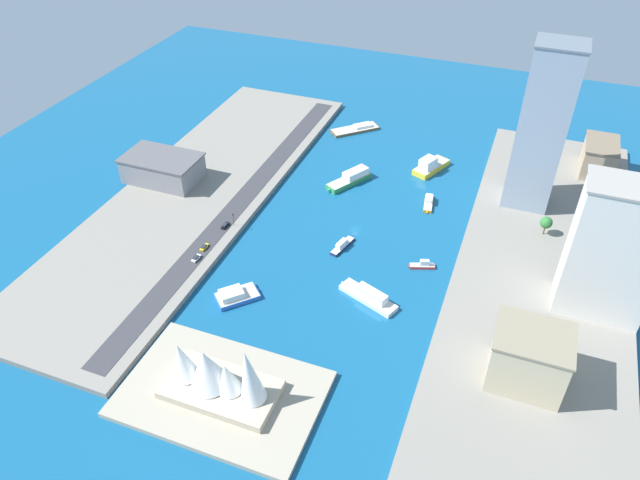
{
  "coord_description": "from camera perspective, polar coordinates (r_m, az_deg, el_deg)",
  "views": [
    {
      "loc": [
        -63.45,
        211.42,
        165.33
      ],
      "look_at": [
        11.61,
        15.09,
        1.58
      ],
      "focal_mm": 33.56,
      "sensor_mm": 36.0,
      "label": 1
    }
  ],
  "objects": [
    {
      "name": "quay_west",
      "position": [
        268.32,
        20.48,
        -2.64
      ],
      "size": [
        70.0,
        240.0,
        2.54
      ],
      "primitive_type": "cube",
      "color": "gray",
      "rests_on": "ground_plane"
    },
    {
      "name": "ground_plane",
      "position": [
        275.79,
        3.37,
        1.01
      ],
      "size": [
        440.0,
        440.0,
        0.0
      ],
      "primitive_type": "plane",
      "color": "#145684"
    },
    {
      "name": "opera_landmark",
      "position": [
        203.05,
        -9.72,
        -12.62
      ],
      "size": [
        38.49,
        20.36,
        24.31
      ],
      "color": "#BCAD93",
      "rests_on": "peninsula_point"
    },
    {
      "name": "traffic_light_waterfront",
      "position": [
        273.88,
        -8.27,
        2.12
      ],
      "size": [
        0.36,
        0.36,
        6.5
      ],
      "color": "black",
      "rests_on": "quay_east"
    },
    {
      "name": "taxi_yellow_cab",
      "position": [
        264.4,
        -10.98,
        -0.66
      ],
      "size": [
        1.95,
        5.09,
        1.47
      ],
      "color": "black",
      "rests_on": "road_strip"
    },
    {
      "name": "tower_tall_glass",
      "position": [
        287.33,
        20.4,
        9.93
      ],
      "size": [
        21.54,
        18.4,
        77.62
      ],
      "color": "#8C9EB2",
      "rests_on": "quay_west"
    },
    {
      "name": "water_taxi_orange",
      "position": [
        295.85,
        10.31,
        3.57
      ],
      "size": [
        6.06,
        15.48,
        3.46
      ],
      "color": "orange",
      "rests_on": "ground_plane"
    },
    {
      "name": "ferry_white_commuter",
      "position": [
        238.81,
        4.69,
        -5.36
      ],
      "size": [
        26.41,
        15.32,
        5.83
      ],
      "color": "silver",
      "rests_on": "ground_plane"
    },
    {
      "name": "suv_black",
      "position": [
        275.48,
        -9.04,
        1.39
      ],
      "size": [
        1.85,
        5.14,
        1.53
      ],
      "color": "black",
      "rests_on": "road_strip"
    },
    {
      "name": "warehouse_low_gray",
      "position": [
        313.35,
        -14.77,
        6.66
      ],
      "size": [
        38.0,
        23.53,
        12.98
      ],
      "color": "gray",
      "rests_on": "quay_east"
    },
    {
      "name": "road_strip",
      "position": [
        293.06,
        -7.43,
        3.84
      ],
      "size": [
        9.95,
        228.0,
        0.15
      ],
      "primitive_type": "cube",
      "color": "#38383D",
      "rests_on": "quay_east"
    },
    {
      "name": "ferry_green_doubledeck",
      "position": [
        307.77,
        2.95,
        5.89
      ],
      "size": [
        18.8,
        26.36,
        6.0
      ],
      "color": "#2D8C4C",
      "rests_on": "ground_plane"
    },
    {
      "name": "hotel_broad_white",
      "position": [
        239.24,
        26.23,
        -0.96
      ],
      "size": [
        32.05,
        19.01,
        55.43
      ],
      "color": "silver",
      "rests_on": "quay_west"
    },
    {
      "name": "office_block_beige",
      "position": [
        212.82,
        19.3,
        -10.54
      ],
      "size": [
        25.19,
        21.24,
        21.35
      ],
      "color": "#C6B793",
      "rests_on": "quay_west"
    },
    {
      "name": "patrol_launch_navy",
      "position": [
        264.17,
        2.14,
        -0.5
      ],
      "size": [
        7.0,
        16.14,
        3.7
      ],
      "color": "#1E284C",
      "rests_on": "ground_plane"
    },
    {
      "name": "catamaran_blue",
      "position": [
        241.2,
        -8.05,
        -5.25
      ],
      "size": [
        18.41,
        18.65,
        4.6
      ],
      "color": "blue",
      "rests_on": "ground_plane"
    },
    {
      "name": "apartment_midrise_tan",
      "position": [
        340.28,
        25.03,
        7.17
      ],
      "size": [
        16.13,
        25.47,
        16.55
      ],
      "color": "tan",
      "rests_on": "quay_west"
    },
    {
      "name": "park_tree_cluster",
      "position": [
        287.37,
        22.62,
        1.51
      ],
      "size": [
        20.28,
        12.16,
        9.02
      ],
      "color": "brown",
      "rests_on": "quay_west"
    },
    {
      "name": "peninsula_point",
      "position": [
        210.1,
        -9.35,
        -14.27
      ],
      "size": [
        66.7,
        43.88,
        2.0
      ],
      "primitive_type": "cube",
      "color": "#A89E89",
      "rests_on": "ground_plane"
    },
    {
      "name": "barge_flat_brown",
      "position": [
        358.05,
        3.48,
        10.54
      ],
      "size": [
        26.68,
        25.89,
        3.07
      ],
      "color": "brown",
      "rests_on": "ground_plane"
    },
    {
      "name": "van_white",
      "position": [
        259.03,
        -11.73,
        -1.69
      ],
      "size": [
        2.18,
        5.07,
        1.62
      ],
      "color": "black",
      "rests_on": "road_strip"
    },
    {
      "name": "tugboat_red",
      "position": [
        257.25,
        9.75,
        -2.38
      ],
      "size": [
        11.67,
        6.49,
        3.87
      ],
      "color": "red",
      "rests_on": "ground_plane"
    },
    {
      "name": "ferry_yellow_fast",
      "position": [
        322.49,
        10.48,
        6.99
      ],
      "size": [
        16.65,
        24.81,
        8.23
      ],
      "color": "yellow",
      "rests_on": "ground_plane"
    },
    {
      "name": "quay_east",
      "position": [
        305.08,
        -11.64,
        4.53
      ],
      "size": [
        70.0,
        240.0,
        2.54
      ],
      "primitive_type": "cube",
      "color": "gray",
      "rests_on": "ground_plane"
    }
  ]
}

